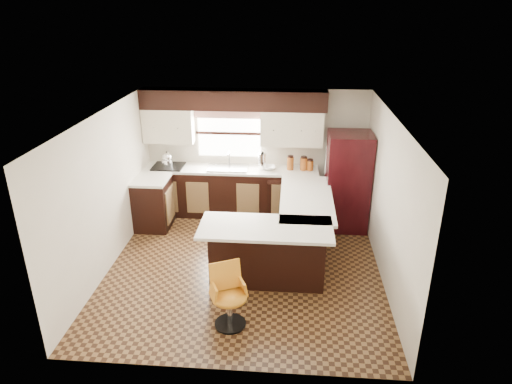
# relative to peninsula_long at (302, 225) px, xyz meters

# --- Properties ---
(floor) EXTENTS (4.40, 4.40, 0.00)m
(floor) POSITION_rel_peninsula_long_xyz_m (-0.90, -0.62, -0.45)
(floor) COLOR #49301A
(floor) RESTS_ON ground
(ceiling) EXTENTS (4.40, 4.40, 0.00)m
(ceiling) POSITION_rel_peninsula_long_xyz_m (-0.90, -0.62, 1.95)
(ceiling) COLOR silver
(ceiling) RESTS_ON wall_back
(wall_back) EXTENTS (4.40, 0.00, 4.40)m
(wall_back) POSITION_rel_peninsula_long_xyz_m (-0.90, 1.58, 0.75)
(wall_back) COLOR beige
(wall_back) RESTS_ON floor
(wall_front) EXTENTS (4.40, 0.00, 4.40)m
(wall_front) POSITION_rel_peninsula_long_xyz_m (-0.90, -2.83, 0.75)
(wall_front) COLOR beige
(wall_front) RESTS_ON floor
(wall_left) EXTENTS (0.00, 4.40, 4.40)m
(wall_left) POSITION_rel_peninsula_long_xyz_m (-3.00, -0.62, 0.75)
(wall_left) COLOR beige
(wall_left) RESTS_ON floor
(wall_right) EXTENTS (0.00, 4.40, 4.40)m
(wall_right) POSITION_rel_peninsula_long_xyz_m (1.20, -0.62, 0.75)
(wall_right) COLOR beige
(wall_right) RESTS_ON floor
(base_cab_back) EXTENTS (3.30, 0.60, 0.90)m
(base_cab_back) POSITION_rel_peninsula_long_xyz_m (-1.35, 1.28, 0.00)
(base_cab_back) COLOR black
(base_cab_back) RESTS_ON floor
(base_cab_left) EXTENTS (0.60, 0.70, 0.90)m
(base_cab_left) POSITION_rel_peninsula_long_xyz_m (-2.70, 0.62, 0.00)
(base_cab_left) COLOR black
(base_cab_left) RESTS_ON floor
(counter_back) EXTENTS (3.30, 0.60, 0.04)m
(counter_back) POSITION_rel_peninsula_long_xyz_m (-1.35, 1.28, 0.47)
(counter_back) COLOR silver
(counter_back) RESTS_ON base_cab_back
(counter_left) EXTENTS (0.60, 0.70, 0.04)m
(counter_left) POSITION_rel_peninsula_long_xyz_m (-2.70, 0.62, 0.47)
(counter_left) COLOR silver
(counter_left) RESTS_ON base_cab_left
(soffit) EXTENTS (3.40, 0.35, 0.36)m
(soffit) POSITION_rel_peninsula_long_xyz_m (-1.30, 1.40, 1.77)
(soffit) COLOR black
(soffit) RESTS_ON wall_back
(upper_cab_left) EXTENTS (0.94, 0.35, 0.64)m
(upper_cab_left) POSITION_rel_peninsula_long_xyz_m (-2.52, 1.40, 1.27)
(upper_cab_left) COLOR beige
(upper_cab_left) RESTS_ON wall_back
(upper_cab_right) EXTENTS (1.14, 0.35, 0.64)m
(upper_cab_right) POSITION_rel_peninsula_long_xyz_m (-0.22, 1.40, 1.27)
(upper_cab_right) COLOR beige
(upper_cab_right) RESTS_ON wall_back
(window_pane) EXTENTS (1.20, 0.02, 0.90)m
(window_pane) POSITION_rel_peninsula_long_xyz_m (-1.40, 1.56, 1.10)
(window_pane) COLOR white
(window_pane) RESTS_ON wall_back
(valance) EXTENTS (1.30, 0.06, 0.18)m
(valance) POSITION_rel_peninsula_long_xyz_m (-1.40, 1.52, 1.49)
(valance) COLOR #D19B93
(valance) RESTS_ON wall_back
(sink) EXTENTS (0.75, 0.45, 0.03)m
(sink) POSITION_rel_peninsula_long_xyz_m (-1.40, 1.25, 0.51)
(sink) COLOR #B2B2B7
(sink) RESTS_ON counter_back
(dishwasher) EXTENTS (0.58, 0.03, 0.78)m
(dishwasher) POSITION_rel_peninsula_long_xyz_m (-0.35, 0.99, -0.02)
(dishwasher) COLOR black
(dishwasher) RESTS_ON floor
(cooktop) EXTENTS (0.58, 0.50, 0.02)m
(cooktop) POSITION_rel_peninsula_long_xyz_m (-2.55, 1.25, 0.51)
(cooktop) COLOR black
(cooktop) RESTS_ON counter_back
(peninsula_long) EXTENTS (0.60, 1.95, 0.90)m
(peninsula_long) POSITION_rel_peninsula_long_xyz_m (0.00, 0.00, 0.00)
(peninsula_long) COLOR black
(peninsula_long) RESTS_ON floor
(peninsula_return) EXTENTS (1.65, 0.60, 0.90)m
(peninsula_return) POSITION_rel_peninsula_long_xyz_m (-0.53, -0.97, 0.00)
(peninsula_return) COLOR black
(peninsula_return) RESTS_ON floor
(counter_pen_long) EXTENTS (0.84, 1.95, 0.04)m
(counter_pen_long) POSITION_rel_peninsula_long_xyz_m (0.05, 0.00, 0.47)
(counter_pen_long) COLOR silver
(counter_pen_long) RESTS_ON peninsula_long
(counter_pen_return) EXTENTS (1.89, 0.84, 0.04)m
(counter_pen_return) POSITION_rel_peninsula_long_xyz_m (-0.55, -1.06, 0.47)
(counter_pen_return) COLOR silver
(counter_pen_return) RESTS_ON peninsula_return
(refrigerator) EXTENTS (0.76, 0.73, 1.77)m
(refrigerator) POSITION_rel_peninsula_long_xyz_m (0.80, 0.91, 0.44)
(refrigerator) COLOR black
(refrigerator) RESTS_ON floor
(bar_chair) EXTENTS (0.59, 0.59, 0.84)m
(bar_chair) POSITION_rel_peninsula_long_xyz_m (-0.94, -2.04, -0.03)
(bar_chair) COLOR orange
(bar_chair) RESTS_ON floor
(kettle) EXTENTS (0.21, 0.21, 0.28)m
(kettle) POSITION_rel_peninsula_long_xyz_m (-2.56, 1.26, 0.66)
(kettle) COLOR silver
(kettle) RESTS_ON cooktop
(percolator) EXTENTS (0.14, 0.14, 0.31)m
(percolator) POSITION_rel_peninsula_long_xyz_m (-0.76, 1.28, 0.65)
(percolator) COLOR silver
(percolator) RESTS_ON counter_back
(mixing_bowl) EXTENTS (0.32, 0.32, 0.06)m
(mixing_bowl) POSITION_rel_peninsula_long_xyz_m (-0.63, 1.28, 0.53)
(mixing_bowl) COLOR white
(mixing_bowl) RESTS_ON counter_back
(canister_large) EXTENTS (0.12, 0.12, 0.24)m
(canister_large) POSITION_rel_peninsula_long_xyz_m (-0.23, 1.30, 0.62)
(canister_large) COLOR #9B4E18
(canister_large) RESTS_ON counter_back
(canister_med) EXTENTS (0.13, 0.13, 0.24)m
(canister_med) POSITION_rel_peninsula_long_xyz_m (0.02, 1.30, 0.61)
(canister_med) COLOR #9B4E18
(canister_med) RESTS_ON counter_back
(canister_small) EXTENTS (0.13, 0.13, 0.18)m
(canister_small) POSITION_rel_peninsula_long_xyz_m (0.14, 1.30, 0.59)
(canister_small) COLOR #9B4E18
(canister_small) RESTS_ON counter_back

